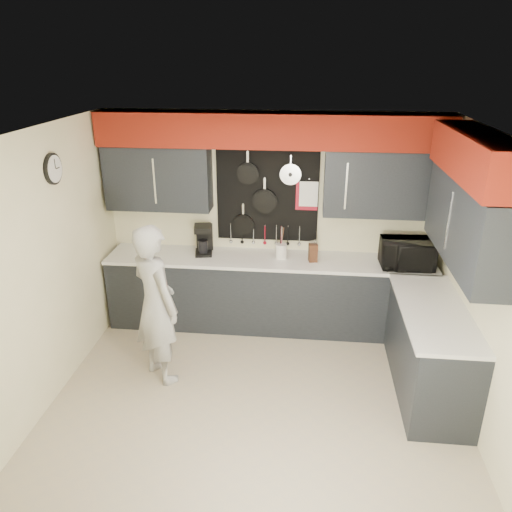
# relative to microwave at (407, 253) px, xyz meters

# --- Properties ---
(ground) EXTENTS (4.00, 4.00, 0.00)m
(ground) POSITION_rel_microwave_xyz_m (-1.58, -1.36, -1.08)
(ground) COLOR tan
(ground) RESTS_ON ground
(back_wall_assembly) EXTENTS (4.00, 0.36, 2.60)m
(back_wall_assembly) POSITION_rel_microwave_xyz_m (-1.57, 0.24, 0.93)
(back_wall_assembly) COLOR #F9EFC0
(back_wall_assembly) RESTS_ON ground
(right_wall_assembly) EXTENTS (0.36, 3.50, 2.60)m
(right_wall_assembly) POSITION_rel_microwave_xyz_m (0.27, -1.09, 0.86)
(right_wall_assembly) COLOR #F9EFC0
(right_wall_assembly) RESTS_ON ground
(left_wall_assembly) EXTENTS (0.05, 3.50, 2.60)m
(left_wall_assembly) POSITION_rel_microwave_xyz_m (-3.57, -1.34, 0.25)
(left_wall_assembly) COLOR #F9EFC0
(left_wall_assembly) RESTS_ON ground
(base_cabinets) EXTENTS (3.95, 2.20, 0.92)m
(base_cabinets) POSITION_rel_microwave_xyz_m (-1.09, -0.23, -0.62)
(base_cabinets) COLOR black
(base_cabinets) RESTS_ON ground
(microwave) EXTENTS (0.60, 0.42, 0.32)m
(microwave) POSITION_rel_microwave_xyz_m (0.00, 0.00, 0.00)
(microwave) COLOR black
(microwave) RESTS_ON base_cabinets
(knife_block) EXTENTS (0.11, 0.11, 0.21)m
(knife_block) POSITION_rel_microwave_xyz_m (-1.06, 0.05, -0.05)
(knife_block) COLOR #3E2513
(knife_block) RESTS_ON base_cabinets
(utensil_crock) EXTENTS (0.14, 0.14, 0.18)m
(utensil_crock) POSITION_rel_microwave_xyz_m (-1.44, 0.10, -0.07)
(utensil_crock) COLOR silver
(utensil_crock) RESTS_ON base_cabinets
(coffee_maker) EXTENTS (0.24, 0.28, 0.36)m
(coffee_maker) POSITION_rel_microwave_xyz_m (-2.38, 0.16, 0.03)
(coffee_maker) COLOR black
(coffee_maker) RESTS_ON base_cabinets
(person) EXTENTS (0.73, 0.72, 1.70)m
(person) POSITION_rel_microwave_xyz_m (-2.63, -1.08, -0.23)
(person) COLOR #B5B5B2
(person) RESTS_ON ground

